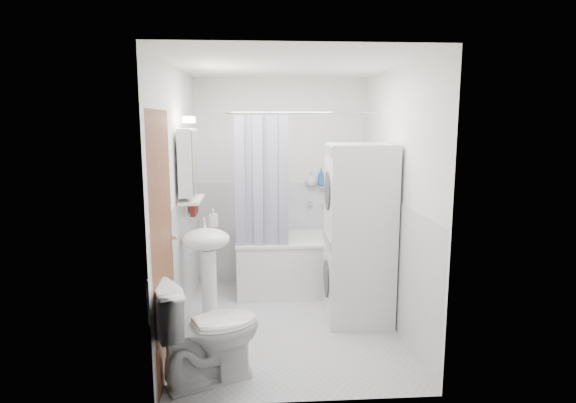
{
  "coord_description": "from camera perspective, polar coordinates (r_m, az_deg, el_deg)",
  "views": [
    {
      "loc": [
        -0.3,
        -4.34,
        1.93
      ],
      "look_at": [
        0.01,
        0.15,
        1.16
      ],
      "focal_mm": 30.0,
      "sensor_mm": 36.0,
      "label": 1
    }
  ],
  "objects": [
    {
      "name": "floor",
      "position": [
        4.76,
        0.04,
        -14.26
      ],
      "size": [
        2.6,
        2.6,
        0.0
      ],
      "primitive_type": "plane",
      "color": "silver",
      "rests_on": "ground"
    },
    {
      "name": "wainscot",
      "position": [
        4.83,
        -0.2,
        -6.32
      ],
      "size": [
        1.98,
        2.58,
        2.58
      ],
      "color": "white",
      "rests_on": "ground"
    },
    {
      "name": "medicine_cabinet",
      "position": [
        4.49,
        -11.68,
        4.82
      ],
      "size": [
        0.13,
        0.5,
        0.71
      ],
      "color": "white",
      "rests_on": "room_walls"
    },
    {
      "name": "sink",
      "position": [
        4.51,
        -9.6,
        -6.23
      ],
      "size": [
        0.44,
        0.37,
        1.04
      ],
      "color": "white",
      "rests_on": "ground"
    },
    {
      "name": "washer_dryer",
      "position": [
        4.64,
        8.38,
        -3.83
      ],
      "size": [
        0.63,
        0.62,
        1.71
      ],
      "rotation": [
        0.0,
        0.0,
        -0.03
      ],
      "color": "white",
      "rests_on": "ground"
    },
    {
      "name": "curtain_rod",
      "position": [
        4.97,
        3.06,
        10.46
      ],
      "size": [
        1.82,
        0.02,
        0.02
      ],
      "primitive_type": "cylinder",
      "rotation": [
        0.0,
        1.57,
        0.0
      ],
      "color": "silver",
      "rests_on": "room_walls"
    },
    {
      "name": "door",
      "position": [
        3.95,
        -13.3,
        -4.18
      ],
      "size": [
        0.05,
        2.0,
        2.0
      ],
      "color": "brown",
      "rests_on": "ground"
    },
    {
      "name": "towel",
      "position": [
        5.06,
        -11.14,
        2.65
      ],
      "size": [
        0.07,
        0.3,
        0.73
      ],
      "color": "#5A1C15",
      "rests_on": "room_walls"
    },
    {
      "name": "shower_curtain",
      "position": [
        4.98,
        -3.12,
        1.8
      ],
      "size": [
        0.55,
        0.02,
        1.45
      ],
      "color": "#131344",
      "rests_on": "curtain_rod"
    },
    {
      "name": "shelf_bottle",
      "position": [
        4.38,
        -11.6,
        0.52
      ],
      "size": [
        0.07,
        0.18,
        0.07
      ],
      "primitive_type": "imported",
      "color": "gray",
      "rests_on": "shelf"
    },
    {
      "name": "shampoo_a",
      "position": [
        5.66,
        2.72,
        2.51
      ],
      "size": [
        0.13,
        0.17,
        0.13
      ],
      "primitive_type": "imported",
      "color": "gray",
      "rests_on": "shower_caddy"
    },
    {
      "name": "shelf",
      "position": [
        4.54,
        -11.33,
        0.23
      ],
      "size": [
        0.18,
        0.54,
        0.02
      ],
      "primitive_type": "cube",
      "color": "silver",
      "rests_on": "room_walls"
    },
    {
      "name": "bathtub",
      "position": [
        5.52,
        2.49,
        -7.03
      ],
      "size": [
        1.64,
        0.77,
        0.62
      ],
      "color": "white",
      "rests_on": "ground"
    },
    {
      "name": "tub_spout",
      "position": [
        5.73,
        4.16,
        -0.28
      ],
      "size": [
        0.04,
        0.12,
        0.04
      ],
      "primitive_type": "cylinder",
      "rotation": [
        1.57,
        0.0,
        0.0
      ],
      "color": "silver",
      "rests_on": "room_walls"
    },
    {
      "name": "soap_pump",
      "position": [
        4.71,
        -8.83,
        -2.46
      ],
      "size": [
        0.08,
        0.17,
        0.08
      ],
      "primitive_type": "imported",
      "color": "gray",
      "rests_on": "sink"
    },
    {
      "name": "toilet",
      "position": [
        3.72,
        -9.49,
        -14.92
      ],
      "size": [
        0.91,
        0.73,
        0.78
      ],
      "primitive_type": "imported",
      "rotation": [
        0.0,
        0.0,
        1.99
      ],
      "color": "white",
      "rests_on": "ground"
    },
    {
      "name": "shelf_cup",
      "position": [
        4.64,
        -11.17,
        1.23
      ],
      "size": [
        0.1,
        0.09,
        0.1
      ],
      "primitive_type": "imported",
      "color": "gray",
      "rests_on": "shelf"
    },
    {
      "name": "shower_caddy",
      "position": [
        5.7,
        4.7,
        1.76
      ],
      "size": [
        0.22,
        0.06,
        0.02
      ],
      "primitive_type": "cube",
      "color": "silver",
      "rests_on": "room_walls"
    },
    {
      "name": "room_walls",
      "position": [
        4.37,
        0.04,
        3.86
      ],
      "size": [
        2.6,
        2.6,
        2.6
      ],
      "color": "white",
      "rests_on": "ground"
    },
    {
      "name": "shampoo_b",
      "position": [
        5.68,
        3.92,
        2.26
      ],
      "size": [
        0.08,
        0.21,
        0.08
      ],
      "primitive_type": "imported",
      "color": "#2B59AF",
      "rests_on": "shower_caddy"
    }
  ]
}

